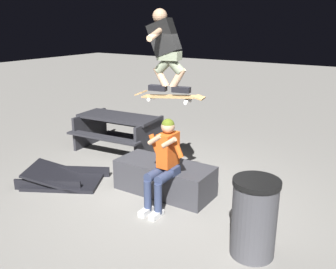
{
  "coord_description": "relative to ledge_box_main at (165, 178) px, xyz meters",
  "views": [
    {
      "loc": [
        -2.86,
        4.37,
        2.66
      ],
      "look_at": [
        -0.15,
        0.12,
        1.1
      ],
      "focal_mm": 39.16,
      "sensor_mm": 36.0,
      "label": 1
    }
  ],
  "objects": [
    {
      "name": "skater_airborne",
      "position": [
        -0.16,
        0.21,
        2.07
      ],
      "size": [
        0.63,
        0.89,
        1.12
      ],
      "color": "black"
    },
    {
      "name": "ledge_box_main",
      "position": [
        0.0,
        0.0,
        0.0
      ],
      "size": [
        1.58,
        0.68,
        0.5
      ],
      "primitive_type": "cube",
      "rotation": [
        0.0,
        0.0,
        -0.0
      ],
      "color": "#38383D",
      "rests_on": "ground"
    },
    {
      "name": "trash_bin",
      "position": [
        -1.78,
        0.82,
        0.23
      ],
      "size": [
        0.55,
        0.55,
        0.96
      ],
      "color": "#47474C",
      "rests_on": "ground"
    },
    {
      "name": "picnic_table_back",
      "position": [
        1.97,
        -1.22,
        0.25
      ],
      "size": [
        1.81,
        1.48,
        0.75
      ],
      "color": "#28282D",
      "rests_on": "ground"
    },
    {
      "name": "ground_plane",
      "position": [
        -0.1,
        0.17,
        -0.25
      ],
      "size": [
        40.0,
        40.0,
        0.0
      ],
      "primitive_type": "plane",
      "color": "gray"
    },
    {
      "name": "skateboard",
      "position": [
        -0.22,
        0.2,
        1.38
      ],
      "size": [
        1.04,
        0.38,
        0.13
      ],
      "color": "#AD8451"
    },
    {
      "name": "kicker_ramp",
      "position": [
        1.65,
        0.63,
        -0.19
      ],
      "size": [
        1.46,
        1.28,
        0.38
      ],
      "color": "black",
      "rests_on": "ground"
    },
    {
      "name": "person_sitting_on_ledge",
      "position": [
        -0.25,
        0.4,
        0.49
      ],
      "size": [
        0.59,
        0.75,
        1.33
      ],
      "color": "#2D3856",
      "rests_on": "ground"
    }
  ]
}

